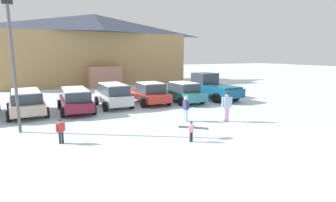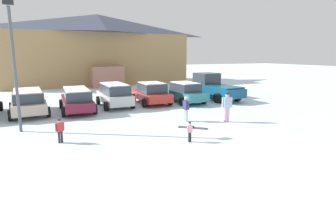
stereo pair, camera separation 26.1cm
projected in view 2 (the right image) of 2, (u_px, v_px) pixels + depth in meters
ground at (210, 168)px, 8.76m from camera, size 160.00×160.00×0.00m
ski_lodge at (99, 49)px, 33.67m from camera, size 22.61×9.83×8.73m
parked_beige_suv at (28, 101)px, 16.45m from camera, size 2.53×4.67×1.56m
parked_maroon_van at (77, 99)px, 17.37m from camera, size 2.14×4.70×1.54m
parked_silver_wagon at (114, 94)px, 18.93m from camera, size 2.22×4.22×1.69m
parked_red_sedan at (151, 93)px, 20.15m from camera, size 2.27×4.25×1.65m
parked_teal_hatchback at (184, 92)px, 20.79m from camera, size 2.27×4.73×1.60m
pickup_truck at (213, 87)px, 22.41m from camera, size 2.76×5.72×2.15m
skier_teen_in_navy_coat at (186, 108)px, 14.76m from camera, size 0.26×0.51×1.41m
skier_child_in_red_jacket at (60, 130)px, 11.16m from camera, size 0.37×0.23×1.05m
skier_child_in_pink_snowsuit at (190, 131)px, 11.30m from camera, size 0.32×0.19×0.89m
skier_adult_in_blue_parka at (227, 105)px, 14.61m from camera, size 0.61×0.32×1.67m
pair_of_skis at (193, 128)px, 13.53m from camera, size 1.38×1.21×0.08m
lamp_post at (14, 61)px, 12.31m from camera, size 0.44×0.24×6.18m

